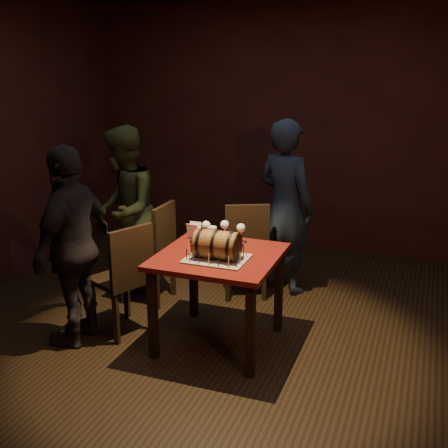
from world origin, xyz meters
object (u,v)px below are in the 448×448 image
(wine_glass_right, at_px, (241,229))
(chair_back, at_px, (246,245))
(pint_of_ale, at_px, (212,236))
(chair_left_front, at_px, (125,274))
(barrel_cake, at_px, (217,244))
(chair_left_rear, at_px, (155,247))
(person_left_front, at_px, (73,246))
(person_back, at_px, (285,207))
(pub_table, at_px, (219,268))
(person_left_rear, at_px, (124,210))
(wine_glass_left, at_px, (206,226))
(wine_glass_mid, at_px, (225,226))

(wine_glass_right, height_order, chair_back, chair_back)
(pint_of_ale, bearing_deg, chair_back, 86.97)
(chair_back, relative_size, chair_left_front, 1.00)
(barrel_cake, distance_m, chair_left_rear, 1.15)
(chair_back, height_order, person_left_front, person_left_front)
(chair_left_rear, bearing_deg, pint_of_ale, -27.89)
(person_left_front, bearing_deg, person_back, 139.44)
(wine_glass_right, bearing_deg, person_left_front, -150.60)
(barrel_cake, relative_size, pint_of_ale, 2.56)
(pub_table, height_order, pint_of_ale, pint_of_ale)
(chair_back, distance_m, person_left_rear, 1.20)
(barrel_cake, distance_m, chair_back, 1.10)
(wine_glass_left, distance_m, chair_back, 0.73)
(wine_glass_right, xyz_separation_m, pint_of_ale, (-0.20, -0.13, -0.05))
(wine_glass_mid, xyz_separation_m, wine_glass_right, (0.15, -0.04, 0.00))
(chair_back, relative_size, person_back, 0.56)
(chair_back, height_order, person_back, person_back)
(wine_glass_left, bearing_deg, pub_table, -52.66)
(wine_glass_mid, relative_size, chair_left_rear, 0.17)
(wine_glass_right, bearing_deg, person_back, 82.09)
(pub_table, xyz_separation_m, wine_glass_mid, (-0.09, 0.36, 0.23))
(pint_of_ale, bearing_deg, pub_table, -55.86)
(barrel_cake, xyz_separation_m, person_left_front, (-1.10, -0.21, -0.08))
(pub_table, height_order, chair_left_rear, chair_left_rear)
(wine_glass_left, distance_m, wine_glass_mid, 0.15)
(barrel_cake, xyz_separation_m, chair_left_rear, (-0.87, 0.68, -0.35))
(wine_glass_right, relative_size, person_back, 0.10)
(chair_left_rear, bearing_deg, pub_table, -33.91)
(chair_left_rear, bearing_deg, wine_glass_left, -23.95)
(wine_glass_left, relative_size, chair_left_rear, 0.17)
(wine_glass_left, xyz_separation_m, person_left_rear, (-1.01, 0.43, -0.07))
(pint_of_ale, height_order, chair_left_rear, chair_left_rear)
(person_left_rear, distance_m, person_left_front, 1.05)
(chair_left_front, height_order, person_left_rear, person_left_rear)
(chair_left_rear, height_order, person_left_rear, person_left_rear)
(wine_glass_mid, relative_size, chair_left_front, 0.17)
(wine_glass_right, xyz_separation_m, chair_left_rear, (-0.91, 0.25, -0.35))
(wine_glass_mid, bearing_deg, person_back, 72.32)
(pub_table, distance_m, person_left_rear, 1.44)
(chair_left_front, distance_m, person_left_rear, 0.99)
(wine_glass_right, distance_m, chair_left_rear, 1.00)
(pint_of_ale, distance_m, chair_left_rear, 0.86)
(chair_left_rear, distance_m, person_left_rear, 0.50)
(wine_glass_right, relative_size, person_left_rear, 0.10)
(barrel_cake, bearing_deg, person_left_front, -169.15)
(pint_of_ale, distance_m, chair_left_front, 0.76)
(wine_glass_mid, relative_size, person_back, 0.10)
(wine_glass_mid, height_order, person_left_rear, person_left_rear)
(pub_table, relative_size, person_back, 0.54)
(person_back, bearing_deg, chair_back, 72.09)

